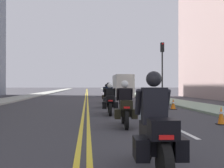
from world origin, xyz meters
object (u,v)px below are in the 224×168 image
traffic_cone_0 (221,115)px  motorcycle_0 (155,134)px  parked_truck (122,87)px  traffic_light_near (162,61)px  motorcycle_4 (106,95)px  traffic_cone_1 (173,104)px  motorcycle_1 (125,108)px  motorcycle_2 (110,102)px  motorcycle_3 (109,97)px

traffic_cone_0 → motorcycle_0: bearing=-125.9°
parked_truck → traffic_cone_0: bearing=-89.3°
traffic_light_near → motorcycle_4: bearing=-173.9°
traffic_cone_1 → traffic_light_near: traffic_light_near is taller
traffic_cone_1 → traffic_light_near: size_ratio=0.12×
motorcycle_1 → parked_truck: size_ratio=0.32×
motorcycle_4 → traffic_cone_1: bearing=-57.6°
motorcycle_4 → traffic_light_near: bearing=8.8°
motorcycle_0 → motorcycle_2: bearing=92.7°
motorcycle_0 → motorcycle_2: 9.09m
motorcycle_1 → motorcycle_2: bearing=96.1°
motorcycle_3 → traffic_cone_1: bearing=-25.6°
motorcycle_1 → traffic_cone_0: (3.60, 0.21, -0.32)m
traffic_cone_1 → motorcycle_2: bearing=-147.8°
motorcycle_0 → traffic_cone_1: motorcycle_0 is taller
motorcycle_2 → parked_truck: 22.33m
motorcycle_2 → traffic_light_near: size_ratio=0.44×
traffic_cone_0 → traffic_cone_1: bearing=87.8°
traffic_light_near → traffic_cone_1: bearing=-100.4°
motorcycle_1 → motorcycle_4: (0.27, 12.83, -0.02)m
motorcycle_1 → motorcycle_0: bearing=-89.2°
motorcycle_1 → traffic_cone_0: motorcycle_1 is taller
traffic_light_near → motorcycle_2: bearing=-119.5°
motorcycle_1 → motorcycle_4: motorcycle_1 is taller
motorcycle_0 → motorcycle_4: (0.49, 17.91, -0.03)m
motorcycle_0 → parked_truck: size_ratio=0.34×
motorcycle_2 → motorcycle_4: (0.46, 8.82, 0.01)m
motorcycle_2 → traffic_cone_1: (4.04, 2.55, -0.32)m
motorcycle_0 → motorcycle_3: 13.35m
motorcycle_0 → parked_truck: (3.52, 31.14, 0.60)m
motorcycle_2 → traffic_light_near: 11.11m
motorcycle_0 → motorcycle_4: bearing=91.3°
motorcycle_1 → traffic_light_near: size_ratio=0.41×
traffic_cone_0 → traffic_light_near: (1.50, 13.14, 3.17)m
motorcycle_0 → traffic_light_near: bearing=76.8°
traffic_light_near → motorcycle_0: bearing=-106.1°
motorcycle_2 → parked_truck: parked_truck is taller
motorcycle_2 → motorcycle_0: bearing=-87.5°
motorcycle_4 → parked_truck: parked_truck is taller
motorcycle_4 → parked_truck: size_ratio=0.33×
motorcycle_3 → traffic_light_near: 7.69m
motorcycle_3 → traffic_cone_1: (3.77, -1.70, -0.35)m
traffic_light_near → parked_truck: size_ratio=0.79×
traffic_cone_1 → parked_truck: parked_truck is taller
motorcycle_1 → motorcycle_4: size_ratio=0.98×
traffic_light_near → motorcycle_3: bearing=-134.6°
motorcycle_0 → motorcycle_3: bearing=91.6°
motorcycle_3 → traffic_light_near: size_ratio=0.44×
motorcycle_2 → motorcycle_3: 4.26m
motorcycle_4 → traffic_cone_1: motorcycle_4 is taller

